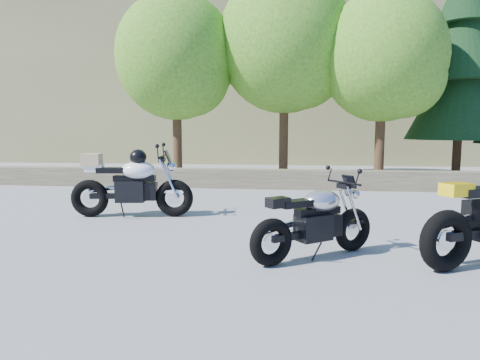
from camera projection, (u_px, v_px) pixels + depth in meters
The scene contains 10 objects.
ground at pixel (218, 240), 6.11m from camera, with size 90.00×90.00×0.00m, color gray.
stone_wall at pixel (252, 179), 11.51m from camera, with size 22.00×0.55×0.50m, color brown.
hillside at pixel (318, 51), 32.49m from camera, with size 80.00×30.00×15.00m, color olive.
tree_decid_left at pixel (179, 61), 13.00m from camera, with size 3.67×3.67×5.62m.
tree_decid_mid at pixel (288, 48), 12.96m from camera, with size 4.08×4.08×6.24m.
tree_decid_right at pixel (387, 61), 12.11m from camera, with size 3.54×3.54×5.41m.
conifer_near at pixel (462, 60), 13.05m from camera, with size 3.17×3.17×7.06m.
silver_bike at pixel (315, 222), 5.22m from camera, with size 1.56×1.20×0.92m.
white_bike at pixel (131, 184), 7.68m from camera, with size 2.21×0.70×1.22m.
backpack at pixel (473, 213), 7.13m from camera, with size 0.35×0.33×0.40m.
Camera 1 is at (1.01, -5.89, 1.58)m, focal length 32.00 mm.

